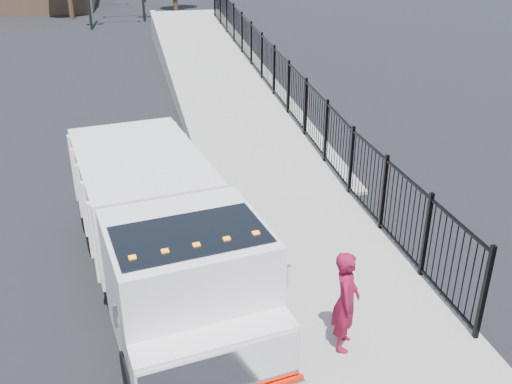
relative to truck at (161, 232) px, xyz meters
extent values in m
plane|color=black|center=(1.59, -0.57, -1.46)|extent=(120.00, 120.00, 0.00)
cube|color=#9E998E|center=(3.52, -2.57, -1.40)|extent=(3.55, 12.00, 0.12)
cube|color=#ADAAA3|center=(1.59, -2.57, -1.38)|extent=(0.30, 12.00, 0.16)
cube|color=#9E998E|center=(3.72, 15.43, -1.46)|extent=(3.95, 24.06, 3.19)
cube|color=black|center=(5.14, 11.43, -0.56)|extent=(0.10, 28.00, 1.80)
cube|color=black|center=(-0.06, 0.38, -0.91)|extent=(2.03, 6.86, 0.22)
cube|color=white|center=(0.29, -1.89, 0.09)|extent=(2.65, 2.53, 2.00)
cube|color=white|center=(0.49, -3.12, -0.41)|extent=(2.42, 1.05, 1.00)
cube|color=silver|center=(0.54, -3.49, -0.41)|extent=(2.28, 0.43, 0.85)
cube|color=black|center=(0.33, -2.14, 0.69)|extent=(2.37, 1.62, 0.85)
cube|color=white|center=(-0.26, 1.66, 0.09)|extent=(3.01, 4.51, 1.70)
cube|color=silver|center=(-0.78, -3.07, 0.54)|extent=(0.07, 0.07, 0.35)
cube|color=silver|center=(1.68, -2.68, 0.54)|extent=(0.07, 0.07, 0.35)
cube|color=orange|center=(-0.50, -2.62, 1.10)|extent=(0.11, 0.09, 0.06)
cube|color=orange|center=(-0.06, -2.55, 1.10)|extent=(0.11, 0.09, 0.06)
cube|color=orange|center=(0.39, -2.48, 1.10)|extent=(0.11, 0.09, 0.06)
cube|color=orange|center=(0.83, -2.41, 1.10)|extent=(0.11, 0.09, 0.06)
cube|color=orange|center=(1.27, -2.34, 1.10)|extent=(0.11, 0.09, 0.06)
cylinder|color=black|center=(-0.63, -2.74, -0.96)|extent=(0.47, 1.03, 1.00)
cylinder|color=black|center=(1.44, -2.42, -0.96)|extent=(0.47, 1.03, 1.00)
cylinder|color=black|center=(-1.39, 2.09, -0.96)|extent=(0.47, 1.03, 1.00)
cylinder|color=black|center=(0.68, 2.41, -0.96)|extent=(0.47, 1.03, 1.00)
cylinder|color=black|center=(-1.56, 3.17, -0.96)|extent=(0.47, 1.03, 1.00)
cylinder|color=black|center=(0.51, 3.49, -0.96)|extent=(0.47, 1.03, 1.00)
imported|color=maroon|center=(2.82, -2.23, -0.43)|extent=(0.67, 0.78, 1.82)
camera|label=1|loc=(-0.34, -9.37, 5.23)|focal=40.00mm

